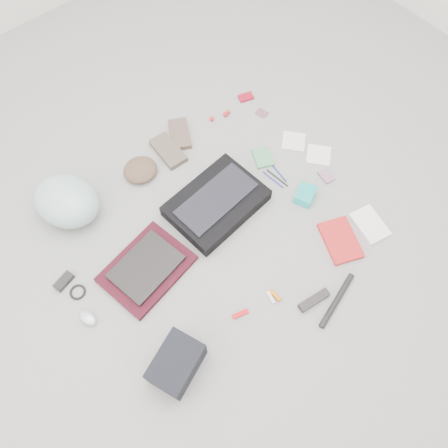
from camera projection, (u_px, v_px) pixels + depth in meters
ground_plane at (224, 229)px, 2.18m from camera, size 4.00×4.00×0.00m
messenger_bag at (216, 203)px, 2.20m from camera, size 0.49×0.37×0.08m
bag_flap at (216, 199)px, 2.16m from camera, size 0.43×0.22×0.01m
laptop_sleeve at (147, 269)px, 2.06m from camera, size 0.45×0.37×0.03m
laptop at (146, 267)px, 2.04m from camera, size 0.34×0.28×0.02m
bike_helmet at (67, 201)px, 2.13m from camera, size 0.38×0.42×0.21m
beanie at (140, 170)px, 2.30m from camera, size 0.21×0.20×0.06m
mitten_left at (168, 151)px, 2.37m from camera, size 0.12×0.23×0.03m
mitten_right at (180, 134)px, 2.43m from camera, size 0.18×0.23×0.03m
power_brick at (64, 281)px, 2.04m from camera, size 0.11×0.07×0.03m
cable_coil at (78, 292)px, 2.02m from camera, size 0.08×0.08×0.01m
mouse at (88, 318)px, 1.95m from camera, size 0.08×0.10×0.03m
camera_bag at (177, 364)px, 1.81m from camera, size 0.27×0.23×0.15m
multitool at (240, 314)px, 1.97m from camera, size 0.08×0.04×0.01m
toiletry_tube_white at (271, 298)px, 2.01m from camera, size 0.03×0.06×0.02m
toiletry_tube_orange at (275, 295)px, 2.01m from camera, size 0.02×0.07×0.02m
u_lock at (314, 300)px, 1.99m from camera, size 0.16×0.06×0.03m
bike_pump at (337, 300)px, 1.99m from camera, size 0.29×0.11×0.03m
book_red at (340, 240)px, 2.13m from camera, size 0.23×0.27×0.02m
book_white at (370, 225)px, 2.18m from camera, size 0.17×0.21×0.02m
notepad at (263, 157)px, 2.36m from camera, size 0.14×0.15×0.01m
pen_blue at (273, 180)px, 2.30m from camera, size 0.02×0.14×0.01m
pen_black at (277, 178)px, 2.31m from camera, size 0.02×0.15×0.01m
pen_navy at (279, 173)px, 2.32m from camera, size 0.02×0.14×0.01m
accordion_wallet at (305, 195)px, 2.23m from camera, size 0.14×0.13×0.06m
card_deck at (326, 176)px, 2.31m from camera, size 0.07×0.09×0.02m
napkin_top at (294, 141)px, 2.42m from camera, size 0.18×0.18×0.01m
napkin_bottom at (319, 155)px, 2.38m from camera, size 0.18×0.18×0.01m
lollipop_a at (212, 119)px, 2.48m from camera, size 0.03×0.03×0.03m
lollipop_b at (226, 114)px, 2.49m from camera, size 0.04×0.04×0.03m
lollipop_c at (228, 112)px, 2.50m from camera, size 0.03×0.03×0.03m
altoids_tin at (246, 97)px, 2.56m from camera, size 0.10×0.08×0.02m
stamp_sheet at (262, 113)px, 2.51m from camera, size 0.07×0.08×0.00m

